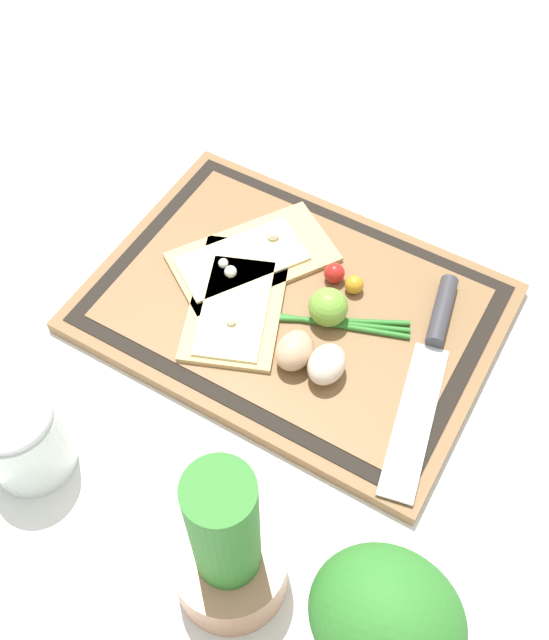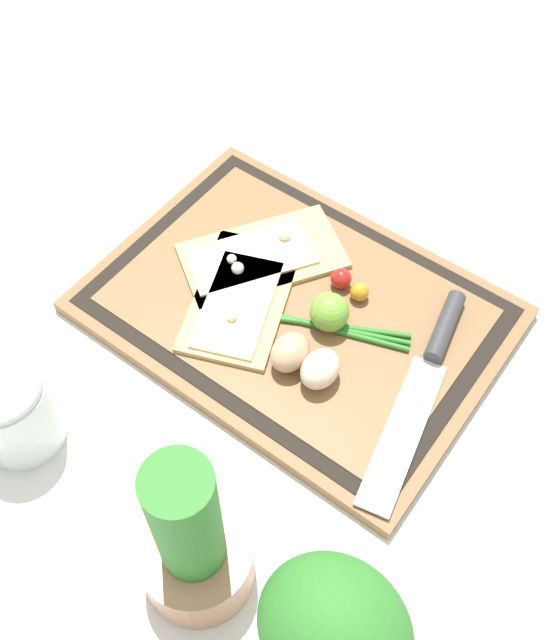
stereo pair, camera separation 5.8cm
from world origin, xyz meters
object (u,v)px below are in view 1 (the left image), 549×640
object	(u,v)px
cherry_tomato_red	(334,273)
cherry_tomato_yellow	(354,285)
egg_pink	(327,364)
herb_glass	(382,627)
pizza_slice_near	(250,257)
knife	(433,345)
sauce_jar	(25,440)
lime	(328,307)
pizza_slice_far	(236,302)
herb_pot	(228,553)
egg_brown	(295,351)

from	to	relation	value
cherry_tomato_red	cherry_tomato_yellow	bearing A→B (deg)	174.09
egg_pink	herb_glass	bearing A→B (deg)	125.81
cherry_tomato_yellow	pizza_slice_near	bearing A→B (deg)	9.37
cherry_tomato_red	herb_glass	bearing A→B (deg)	122.01
pizza_slice_near	knife	bearing A→B (deg)	178.37
knife	sauce_jar	world-z (taller)	sauce_jar
lime	cherry_tomato_yellow	world-z (taller)	lime
pizza_slice_far	cherry_tomato_yellow	bearing A→B (deg)	-141.49
lime	pizza_slice_near	bearing A→B (deg)	-13.91
pizza_slice_far	lime	xyz separation A→B (m)	(-0.11, -0.04, 0.02)
cherry_tomato_red	herb_glass	world-z (taller)	herb_glass
egg_pink	cherry_tomato_yellow	bearing A→B (deg)	-77.79
pizza_slice_near	egg_pink	world-z (taller)	egg_pink
cherry_tomato_yellow	herb_pot	distance (m)	0.38
egg_brown	herb_glass	distance (m)	0.34
cherry_tomato_yellow	herb_pot	xyz separation A→B (m)	(-0.05, 0.38, 0.05)
egg_pink	sauce_jar	world-z (taller)	sauce_jar
egg_brown	cherry_tomato_red	world-z (taller)	egg_brown
egg_pink	cherry_tomato_yellow	xyz separation A→B (m)	(0.03, -0.13, -0.01)
lime	herb_pot	xyz separation A→B (m)	(-0.06, 0.32, 0.04)
lime	sauce_jar	world-z (taller)	sauce_jar
egg_pink	pizza_slice_near	bearing A→B (deg)	-31.94
pizza_slice_far	lime	size ratio (longest dim) A/B	4.63
knife	herb_pot	distance (m)	0.36
pizza_slice_near	sauce_jar	world-z (taller)	sauce_jar
egg_brown	herb_pot	distance (m)	0.26
herb_pot	cherry_tomato_yellow	bearing A→B (deg)	-81.83
knife	egg_brown	distance (m)	0.17
pizza_slice_near	herb_glass	size ratio (longest dim) A/B	1.16
sauce_jar	cherry_tomato_red	bearing A→B (deg)	-114.91
egg_brown	egg_pink	distance (m)	0.04
herb_pot	sauce_jar	size ratio (longest dim) A/B	2.11
lime	cherry_tomato_red	xyz separation A→B (m)	(0.02, -0.06, -0.01)
lime	knife	bearing A→B (deg)	-169.12
herb_glass	cherry_tomato_yellow	bearing A→B (deg)	-61.15
knife	cherry_tomato_red	size ratio (longest dim) A/B	11.36
pizza_slice_far	sauce_jar	distance (m)	0.30
cherry_tomato_yellow	sauce_jar	bearing A→B (deg)	61.32
egg_pink	cherry_tomato_red	xyz separation A→B (m)	(0.06, -0.13, -0.01)
cherry_tomato_yellow	herb_glass	bearing A→B (deg)	118.85
pizza_slice_near	lime	size ratio (longest dim) A/B	4.86
egg_brown	lime	distance (m)	0.07
egg_brown	egg_pink	xyz separation A→B (m)	(-0.04, -0.00, 0.00)
egg_brown	cherry_tomato_red	distance (m)	0.13
knife	cherry_tomato_yellow	xyz separation A→B (m)	(0.12, -0.03, 0.00)
pizza_slice_far	cherry_tomato_yellow	xyz separation A→B (m)	(-0.12, -0.09, 0.01)
egg_brown	cherry_tomato_red	xyz separation A→B (m)	(0.02, -0.13, -0.01)
egg_pink	herb_pot	size ratio (longest dim) A/B	0.23
cherry_tomato_yellow	herb_glass	distance (m)	0.43
pizza_slice_far	egg_brown	xyz separation A→B (m)	(-0.10, 0.04, 0.02)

